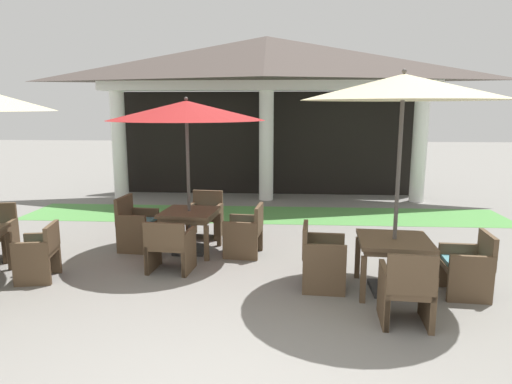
% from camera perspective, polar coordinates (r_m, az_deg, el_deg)
% --- Properties ---
extents(background_pavilion, '(9.08, 2.51, 4.19)m').
position_cam_1_polar(background_pavilion, '(12.01, 1.36, 14.55)').
color(background_pavilion, white).
rests_on(background_pavilion, ground).
extents(lawn_strip, '(10.88, 1.72, 0.01)m').
position_cam_1_polar(lawn_strip, '(10.40, 0.86, -2.85)').
color(lawn_strip, '#519347').
rests_on(lawn_strip, ground).
extents(patio_table_near_foreground, '(0.97, 0.97, 0.72)m').
position_cam_1_polar(patio_table_near_foreground, '(7.72, -8.39, -3.10)').
color(patio_table_near_foreground, brown).
rests_on(patio_table_near_foreground, ground).
extents(patio_umbrella_near_foreground, '(2.56, 2.56, 2.60)m').
position_cam_1_polar(patio_umbrella_near_foreground, '(7.50, -8.76, 9.93)').
color(patio_umbrella_near_foreground, '#2D2D2D').
rests_on(patio_umbrella_near_foreground, ground).
extents(patio_chair_near_foreground_west, '(0.60, 0.67, 0.92)m').
position_cam_1_polar(patio_chair_near_foreground_west, '(8.11, -14.88, -4.02)').
color(patio_chair_near_foreground_west, brown).
rests_on(patio_chair_near_foreground_west, ground).
extents(patio_chair_near_foreground_east, '(0.64, 0.65, 0.85)m').
position_cam_1_polar(patio_chair_near_foreground_east, '(7.54, -1.33, -5.02)').
color(patio_chair_near_foreground_east, brown).
rests_on(patio_chair_near_foreground_east, ground).
extents(patio_chair_near_foreground_south, '(0.69, 0.61, 0.80)m').
position_cam_1_polar(patio_chair_near_foreground_south, '(6.90, -10.81, -6.68)').
color(patio_chair_near_foreground_south, brown).
rests_on(patio_chair_near_foreground_south, ground).
extents(patio_chair_near_foreground_north, '(0.65, 0.58, 0.85)m').
position_cam_1_polar(patio_chair_near_foreground_north, '(8.67, -6.39, -3.01)').
color(patio_chair_near_foreground_north, brown).
rests_on(patio_chair_near_foreground_north, ground).
extents(patio_table_mid_left, '(0.99, 0.99, 0.73)m').
position_cam_1_polar(patio_table_mid_left, '(6.28, 17.00, -6.53)').
color(patio_table_mid_left, brown).
rests_on(patio_table_mid_left, ground).
extents(patio_umbrella_mid_left, '(2.55, 2.55, 2.90)m').
position_cam_1_polar(patio_umbrella_mid_left, '(6.02, 18.06, 12.19)').
color(patio_umbrella_mid_left, '#2D2D2D').
rests_on(patio_umbrella_mid_left, ground).
extents(patio_chair_mid_left_east, '(0.59, 0.62, 0.84)m').
position_cam_1_polar(patio_chair_mid_left_east, '(6.57, 25.15, -8.51)').
color(patio_chair_mid_left_east, brown).
rests_on(patio_chair_mid_left_east, ground).
extents(patio_chair_mid_left_south, '(0.59, 0.63, 0.90)m').
position_cam_1_polar(patio_chair_mid_left_south, '(5.47, 18.43, -11.64)').
color(patio_chair_mid_left_south, brown).
rests_on(patio_chair_mid_left_south, ground).
extents(patio_chair_mid_left_west, '(0.61, 0.65, 0.88)m').
position_cam_1_polar(patio_chair_mid_left_west, '(6.26, 8.25, -8.17)').
color(patio_chair_mid_left_west, brown).
rests_on(patio_chair_mid_left_west, ground).
extents(patio_chair_mid_right_east, '(0.59, 0.62, 0.81)m').
position_cam_1_polar(patio_chair_mid_right_east, '(7.18, -25.65, -6.95)').
color(patio_chair_mid_right_east, brown).
rests_on(patio_chair_mid_right_east, ground).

